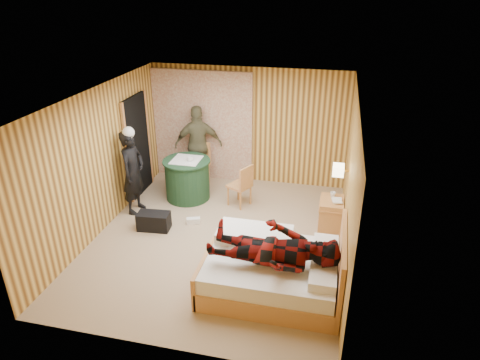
% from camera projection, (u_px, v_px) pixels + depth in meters
% --- Properties ---
extents(floor, '(4.20, 5.00, 0.01)m').
position_uv_depth(floor, '(218.00, 238.00, 7.45)').
color(floor, tan).
rests_on(floor, ground).
extents(ceiling, '(4.20, 5.00, 0.01)m').
position_uv_depth(ceiling, '(215.00, 97.00, 6.39)').
color(ceiling, white).
rests_on(ceiling, wall_back).
extents(wall_back, '(4.20, 0.02, 2.50)m').
position_uv_depth(wall_back, '(248.00, 126.00, 9.12)').
color(wall_back, '#F2C45C').
rests_on(wall_back, floor).
extents(wall_left, '(0.02, 5.00, 2.50)m').
position_uv_depth(wall_left, '(99.00, 162.00, 7.34)').
color(wall_left, '#F2C45C').
rests_on(wall_left, floor).
extents(wall_right, '(0.02, 5.00, 2.50)m').
position_uv_depth(wall_right, '(349.00, 186.00, 6.50)').
color(wall_right, '#F2C45C').
rests_on(wall_right, floor).
extents(curtain, '(2.20, 0.08, 2.40)m').
position_uv_depth(curtain, '(203.00, 126.00, 9.28)').
color(curtain, beige).
rests_on(curtain, floor).
extents(doorway, '(0.06, 0.90, 2.05)m').
position_uv_depth(doorway, '(138.00, 146.00, 8.66)').
color(doorway, black).
rests_on(doorway, floor).
extents(wall_lamp, '(0.26, 0.24, 0.16)m').
position_uv_depth(wall_lamp, '(339.00, 170.00, 6.91)').
color(wall_lamp, gold).
rests_on(wall_lamp, wall_right).
extents(bed, '(1.95, 1.50, 1.03)m').
position_uv_depth(bed, '(273.00, 270.00, 6.16)').
color(bed, '#EA925F').
rests_on(bed, floor).
extents(nightstand, '(0.43, 0.59, 0.57)m').
position_uv_depth(nightstand, '(331.00, 214.00, 7.64)').
color(nightstand, '#EA925F').
rests_on(nightstand, floor).
extents(round_table, '(0.95, 0.95, 0.85)m').
position_uv_depth(round_table, '(187.00, 179.00, 8.67)').
color(round_table, '#1F432A').
rests_on(round_table, floor).
extents(chair_far, '(0.51, 0.51, 0.93)m').
position_uv_depth(chair_far, '(199.00, 160.00, 9.27)').
color(chair_far, '#EA925F').
rests_on(chair_far, floor).
extents(chair_near, '(0.52, 0.52, 0.86)m').
position_uv_depth(chair_near, '(242.00, 183.00, 8.31)').
color(chair_near, '#EA925F').
rests_on(chair_near, floor).
extents(duffel_bag, '(0.59, 0.35, 0.32)m').
position_uv_depth(duffel_bag, '(154.00, 221.00, 7.67)').
color(duffel_bag, black).
rests_on(duffel_bag, floor).
extents(sneaker_left, '(0.27, 0.18, 0.11)m').
position_uv_depth(sneaker_left, '(193.00, 221.00, 7.88)').
color(sneaker_left, white).
rests_on(sneaker_left, floor).
extents(sneaker_right, '(0.27, 0.16, 0.11)m').
position_uv_depth(sneaker_right, '(226.00, 225.00, 7.74)').
color(sneaker_right, white).
rests_on(sneaker_right, floor).
extents(woman_standing, '(0.44, 0.63, 1.63)m').
position_uv_depth(woman_standing, '(133.00, 172.00, 8.01)').
color(woman_standing, black).
rests_on(woman_standing, floor).
extents(man_at_table, '(1.09, 0.69, 1.72)m').
position_uv_depth(man_at_table, '(199.00, 145.00, 9.18)').
color(man_at_table, brown).
rests_on(man_at_table, floor).
extents(man_on_bed, '(0.86, 0.67, 1.77)m').
position_uv_depth(man_on_bed, '(274.00, 241.00, 5.68)').
color(man_on_bed, maroon).
rests_on(man_on_bed, bed).
extents(book_lower, '(0.21, 0.25, 0.02)m').
position_uv_depth(book_lower, '(332.00, 201.00, 7.48)').
color(book_lower, white).
rests_on(book_lower, nightstand).
extents(book_upper, '(0.18, 0.23, 0.02)m').
position_uv_depth(book_upper, '(332.00, 200.00, 7.47)').
color(book_upper, white).
rests_on(book_upper, nightstand).
extents(cup_nightstand, '(0.12, 0.12, 0.09)m').
position_uv_depth(cup_nightstand, '(333.00, 194.00, 7.62)').
color(cup_nightstand, white).
rests_on(cup_nightstand, nightstand).
extents(cup_table, '(0.15, 0.15, 0.10)m').
position_uv_depth(cup_table, '(190.00, 159.00, 8.40)').
color(cup_table, white).
rests_on(cup_table, round_table).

